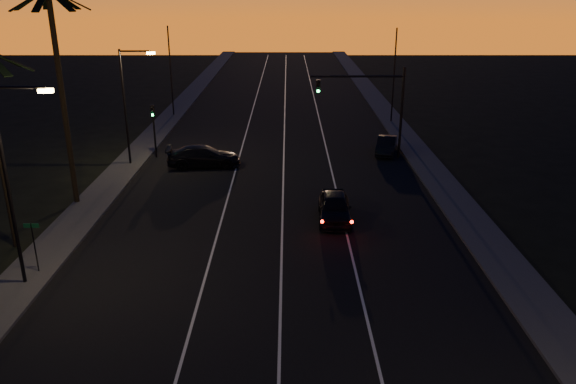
{
  "coord_description": "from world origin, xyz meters",
  "views": [
    {
      "loc": [
        0.8,
        -2.26,
        12.6
      ],
      "look_at": [
        0.82,
        23.5,
        3.15
      ],
      "focal_mm": 35.0,
      "sensor_mm": 36.0,
      "label": 1
    }
  ],
  "objects_px": {
    "right_car": "(386,145)",
    "cross_car": "(204,156)",
    "signal_mast": "(371,97)",
    "lead_car": "(335,207)"
  },
  "relations": [
    {
      "from": "right_car",
      "to": "cross_car",
      "type": "height_order",
      "value": "cross_car"
    },
    {
      "from": "cross_car",
      "to": "signal_mast",
      "type": "bearing_deg",
      "value": 10.73
    },
    {
      "from": "lead_car",
      "to": "right_car",
      "type": "bearing_deg",
      "value": 69.01
    },
    {
      "from": "right_car",
      "to": "cross_car",
      "type": "xyz_separation_m",
      "value": [
        -14.11,
        -3.44,
        0.11
      ]
    },
    {
      "from": "signal_mast",
      "to": "lead_car",
      "type": "distance_m",
      "value": 13.66
    },
    {
      "from": "lead_car",
      "to": "right_car",
      "type": "relative_size",
      "value": 1.19
    },
    {
      "from": "signal_mast",
      "to": "lead_car",
      "type": "height_order",
      "value": "signal_mast"
    },
    {
      "from": "signal_mast",
      "to": "right_car",
      "type": "xyz_separation_m",
      "value": [
        1.56,
        1.07,
        -4.1
      ]
    },
    {
      "from": "signal_mast",
      "to": "cross_car",
      "type": "distance_m",
      "value": 13.38
    },
    {
      "from": "signal_mast",
      "to": "lead_car",
      "type": "bearing_deg",
      "value": -106.26
    }
  ]
}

